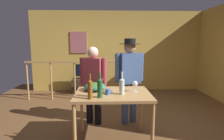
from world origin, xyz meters
TOP-DOWN VIEW (x-y plane):
  - ground_plane at (0.00, 0.00)m, footprint 7.27×7.27m
  - back_wall at (0.00, 2.71)m, footprint 5.59×0.10m
  - framed_picture at (-1.25, 2.65)m, footprint 0.54×0.03m
  - stair_railing at (-0.76, 1.71)m, footprint 2.70×0.10m
  - tv_console at (-0.98, 2.36)m, footprint 0.90×0.40m
  - flat_screen_tv at (-0.98, 2.33)m, footprint 0.67×0.12m
  - serving_table at (-0.26, -0.54)m, footprint 1.15×0.81m
  - salad_bowl at (-0.54, -0.38)m, footprint 0.35×0.35m
  - wine_glass at (0.09, -0.48)m, footprint 0.09×0.09m
  - wine_bottle_green at (-0.45, -0.77)m, footprint 0.07×0.07m
  - wine_bottle_clear at (-0.13, -0.62)m, footprint 0.08×0.08m
  - wine_bottle_amber at (-0.58, -0.83)m, footprint 0.06×0.06m
  - mug_blue at (-0.34, -0.62)m, footprint 0.11×0.07m
  - person_standing_left at (-0.61, 0.16)m, footprint 0.52×0.33m
  - person_standing_right at (0.09, 0.16)m, footprint 0.57×0.39m

SIDE VIEW (x-z plane):
  - ground_plane at x=0.00m, z-range 0.00..0.00m
  - tv_console at x=-0.98m, z-range 0.00..0.45m
  - stair_railing at x=-0.76m, z-range 0.13..1.27m
  - serving_table at x=-0.26m, z-range 0.32..1.13m
  - flat_screen_tv at x=-0.98m, z-range 0.50..0.97m
  - mug_blue at x=-0.34m, z-range 0.82..0.90m
  - person_standing_left at x=-0.61m, z-range 0.12..1.63m
  - salad_bowl at x=-0.54m, z-range 0.78..0.98m
  - wine_glass at x=0.09m, z-range 0.85..1.02m
  - wine_bottle_clear at x=-0.13m, z-range 0.78..1.12m
  - wine_bottle_amber at x=-0.58m, z-range 0.78..1.13m
  - wine_bottle_green at x=-0.45m, z-range 0.78..1.14m
  - person_standing_right at x=0.09m, z-range 0.16..1.82m
  - back_wall at x=0.00m, z-range 0.00..2.60m
  - framed_picture at x=-1.25m, z-range 1.26..1.94m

